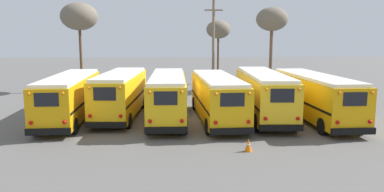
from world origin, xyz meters
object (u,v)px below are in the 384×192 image
(school_bus_4, at_px, (263,93))
(bare_tree_0, at_px, (79,17))
(school_bus_1, at_px, (121,93))
(school_bus_5, at_px, (314,95))
(bare_tree_2, at_px, (218,30))
(school_bus_2, at_px, (168,95))
(school_bus_0, at_px, (70,96))
(bare_tree_1, at_px, (272,20))
(utility_pole, at_px, (213,44))
(school_bus_3, at_px, (217,96))
(traffic_cone, at_px, (248,145))

(school_bus_4, height_order, bare_tree_0, bare_tree_0)
(school_bus_1, distance_m, school_bus_5, 13.29)
(school_bus_1, distance_m, bare_tree_2, 21.79)
(school_bus_2, bearing_deg, school_bus_0, 178.02)
(school_bus_2, relative_size, bare_tree_0, 1.18)
(school_bus_4, relative_size, bare_tree_1, 1.26)
(school_bus_4, bearing_deg, bare_tree_1, 73.33)
(utility_pole, relative_size, bare_tree_1, 1.08)
(school_bus_3, xyz_separation_m, school_bus_4, (3.30, 0.67, 0.10))
(school_bus_4, distance_m, bare_tree_1, 15.70)
(school_bus_2, height_order, bare_tree_2, bare_tree_2)
(school_bus_2, distance_m, bare_tree_2, 21.55)
(school_bus_3, bearing_deg, school_bus_2, 172.66)
(utility_pole, bearing_deg, traffic_cone, -91.37)
(school_bus_5, bearing_deg, school_bus_1, 173.39)
(bare_tree_2, bearing_deg, utility_pole, -100.79)
(school_bus_4, relative_size, traffic_cone, 16.90)
(school_bus_3, distance_m, school_bus_5, 6.60)
(school_bus_0, xyz_separation_m, traffic_cone, (10.60, -7.78, -1.32))
(school_bus_2, xyz_separation_m, school_bus_5, (9.90, -0.53, -0.02))
(school_bus_1, xyz_separation_m, utility_pole, (7.79, 11.83, 3.15))
(bare_tree_0, xyz_separation_m, bare_tree_1, (19.89, 0.06, -0.26))
(school_bus_3, distance_m, traffic_cone, 7.28)
(school_bus_3, height_order, bare_tree_0, bare_tree_0)
(school_bus_0, xyz_separation_m, school_bus_4, (13.20, 0.01, 0.08))
(school_bus_3, height_order, school_bus_5, school_bus_5)
(school_bus_0, relative_size, bare_tree_0, 1.20)
(school_bus_0, distance_m, bare_tree_2, 24.02)
(school_bus_2, xyz_separation_m, traffic_cone, (4.01, -7.55, -1.36))
(school_bus_0, xyz_separation_m, school_bus_3, (9.90, -0.65, -0.01))
(bare_tree_2, bearing_deg, school_bus_4, -87.98)
(utility_pole, bearing_deg, school_bus_1, -123.38)
(bare_tree_2, bearing_deg, traffic_cone, -93.90)
(bare_tree_1, xyz_separation_m, traffic_cone, (-6.80, -21.85, -6.99))
(utility_pole, bearing_deg, bare_tree_0, 174.06)
(school_bus_4, height_order, bare_tree_2, bare_tree_2)
(school_bus_1, bearing_deg, bare_tree_0, 113.60)
(school_bus_0, xyz_separation_m, utility_pole, (11.09, 12.60, 3.20))
(school_bus_3, bearing_deg, school_bus_5, -0.95)
(school_bus_4, bearing_deg, school_bus_5, -13.22)
(school_bus_2, xyz_separation_m, utility_pole, (4.49, 12.82, 3.16))
(school_bus_0, bearing_deg, school_bus_4, 0.06)
(school_bus_5, relative_size, traffic_cone, 17.05)
(school_bus_4, height_order, bare_tree_1, bare_tree_1)
(traffic_cone, bearing_deg, school_bus_2, 117.96)
(school_bus_5, xyz_separation_m, utility_pole, (-5.41, 13.36, 3.18))
(school_bus_2, distance_m, school_bus_3, 3.33)
(school_bus_1, bearing_deg, school_bus_5, -6.61)
(school_bus_1, distance_m, utility_pole, 14.51)
(utility_pole, bearing_deg, school_bus_0, -131.36)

